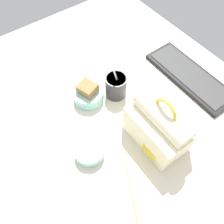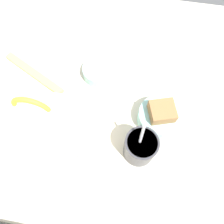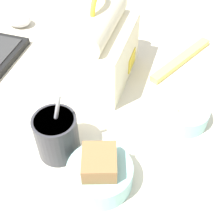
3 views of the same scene
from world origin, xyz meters
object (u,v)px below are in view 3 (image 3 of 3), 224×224
(soup_cup, at_px, (57,135))
(computer_mouse, at_px, (18,20))
(bento_bowl_sandwich, at_px, (100,173))
(chopstick_case, at_px, (181,59))
(lunch_bag, at_px, (100,48))
(bento_bowl_snacks, at_px, (184,114))

(soup_cup, relative_size, computer_mouse, 2.02)
(bento_bowl_sandwich, distance_m, chopstick_case, 0.41)
(lunch_bag, relative_size, computer_mouse, 2.91)
(soup_cup, distance_m, chopstick_case, 0.41)
(lunch_bag, height_order, computer_mouse, lunch_bag)
(soup_cup, bearing_deg, lunch_bag, -1.50)
(bento_bowl_sandwich, height_order, chopstick_case, bento_bowl_sandwich)
(computer_mouse, bearing_deg, chopstick_case, -93.70)
(lunch_bag, bearing_deg, computer_mouse, 64.41)
(bento_bowl_snacks, relative_size, computer_mouse, 1.32)
(lunch_bag, height_order, bento_bowl_snacks, lunch_bag)
(bento_bowl_sandwich, relative_size, bento_bowl_snacks, 1.17)
(bento_bowl_sandwich, bearing_deg, chopstick_case, -12.57)
(computer_mouse, distance_m, chopstick_case, 0.49)
(lunch_bag, relative_size, soup_cup, 1.44)
(bento_bowl_sandwich, xyz_separation_m, chopstick_case, (0.40, -0.09, -0.02))
(soup_cup, bearing_deg, bento_bowl_snacks, -55.96)
(soup_cup, bearing_deg, bento_bowl_sandwich, -113.56)
(chopstick_case, bearing_deg, soup_cup, 151.94)
(bento_bowl_snacks, bearing_deg, lunch_bag, 67.82)
(lunch_bag, height_order, soup_cup, lunch_bag)
(bento_bowl_sandwich, xyz_separation_m, computer_mouse, (0.43, 0.40, -0.01))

